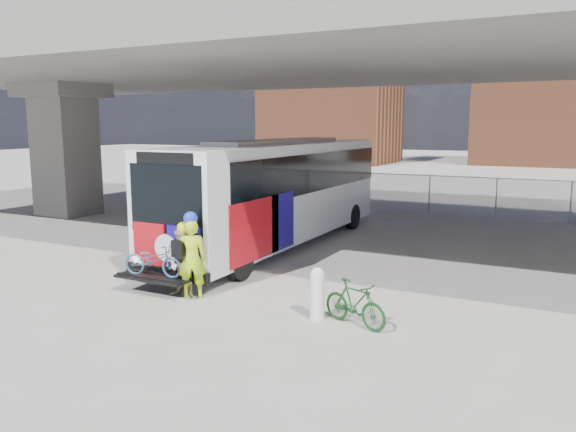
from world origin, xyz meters
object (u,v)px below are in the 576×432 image
Objects in this scene: cyclist_hivis at (192,257)px; cyclist_tan at (184,262)px; bollard at (317,292)px; bike_parked at (355,303)px; bus at (279,185)px.

cyclist_hivis is 1.15× the size of cyclist_tan.
bollard is 3.35m from cyclist_hivis.
bollard reaches higher than bike_parked.
cyclist_hivis is at bearing -6.23° from cyclist_tan.
cyclist_tan reaches higher than bollard.
bollard is 3.57m from cyclist_tan.
bus is 8.34m from bike_parked.
cyclist_hivis is 0.28m from cyclist_tan.
cyclist_tan is at bearing 109.54° from bike_parked.
cyclist_hivis is 4.23m from bike_parked.
bus is 6.93× the size of cyclist_tan.
bus is at bearing 89.58° from cyclist_tan.
bike_parked is at bearing -50.77° from bus.
bollard is at bearing 147.21° from cyclist_hivis.
bollard is 0.72× the size of bike_parked.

